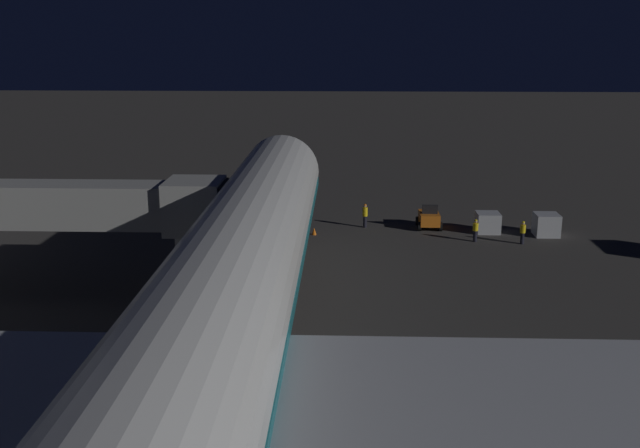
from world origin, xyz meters
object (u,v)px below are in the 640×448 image
object	(u,v)px
traffic_cone_nose_port	(314,231)
traffic_cone_nose_starboard	(256,231)
baggage_container_near_belt	(546,225)
baggage_tug_spare	(429,218)
airliner_at_gate	(190,377)
baggage_container_mid_row	(488,223)
ground_crew_by_tug	(475,229)
ground_crew_marshaller_fwd	(365,214)
ground_crew_near_nose_gear	(523,231)
jet_bridge	(73,205)

from	to	relation	value
traffic_cone_nose_port	traffic_cone_nose_starboard	world-z (taller)	same
baggage_container_near_belt	baggage_tug_spare	bearing A→B (deg)	-11.76
airliner_at_gate	traffic_cone_nose_starboard	distance (m)	34.09
baggage_container_mid_row	traffic_cone_nose_starboard	world-z (taller)	baggage_container_mid_row
airliner_at_gate	baggage_tug_spare	xyz separation A→B (m)	(-11.11, -35.91, -4.29)
ground_crew_by_tug	traffic_cone_nose_starboard	xyz separation A→B (m)	(16.29, -1.45, -0.65)
airliner_at_gate	baggage_container_near_belt	size ratio (longest dim) A/B	38.17
baggage_tug_spare	ground_crew_by_tug	world-z (taller)	baggage_tug_spare
ground_crew_marshaller_fwd	baggage_container_near_belt	bearing A→B (deg)	172.23
ground_crew_by_tug	ground_crew_marshaller_fwd	bearing A→B (deg)	-25.09
airliner_at_gate	ground_crew_near_nose_gear	distance (m)	36.42
baggage_tug_spare	ground_crew_marshaller_fwd	size ratio (longest dim) A/B	1.27
traffic_cone_nose_port	baggage_container_mid_row	bearing A→B (deg)	-174.91
ground_crew_marshaller_fwd	airliner_at_gate	bearing A→B (deg)	80.37
baggage_container_near_belt	ground_crew_marshaller_fwd	size ratio (longest dim) A/B	0.95
baggage_tug_spare	traffic_cone_nose_starboard	distance (m)	13.51
airliner_at_gate	ground_crew_by_tug	xyz separation A→B (m)	(-14.09, -32.23, -4.14)
traffic_cone_nose_port	traffic_cone_nose_starboard	size ratio (longest dim) A/B	1.00
baggage_container_mid_row	traffic_cone_nose_port	xyz separation A→B (m)	(13.28, 1.18, -0.49)
traffic_cone_nose_port	traffic_cone_nose_starboard	distance (m)	4.40
baggage_tug_spare	baggage_container_near_belt	bearing A→B (deg)	168.24
jet_bridge	traffic_cone_nose_port	xyz separation A→B (m)	(-13.42, -12.72, -4.94)
ground_crew_near_nose_gear	traffic_cone_nose_starboard	xyz separation A→B (m)	(19.60, -1.95, -0.67)
airliner_at_gate	ground_crew_near_nose_gear	xyz separation A→B (m)	(-17.40, -31.72, -4.12)
airliner_at_gate	ground_crew_near_nose_gear	bearing A→B (deg)	-118.74
ground_crew_near_nose_gear	ground_crew_by_tug	size ratio (longest dim) A/B	1.02
ground_crew_near_nose_gear	airliner_at_gate	bearing A→B (deg)	61.26
jet_bridge	baggage_tug_spare	size ratio (longest dim) A/B	8.59
ground_crew_marshaller_fwd	baggage_tug_spare	bearing A→B (deg)	179.25
ground_crew_by_tug	traffic_cone_nose_port	size ratio (longest dim) A/B	3.07
ground_crew_marshaller_fwd	traffic_cone_nose_starboard	world-z (taller)	ground_crew_marshaller_fwd
jet_bridge	traffic_cone_nose_starboard	xyz separation A→B (m)	(-9.02, -12.72, -4.94)
baggage_tug_spare	traffic_cone_nose_port	xyz separation A→B (m)	(8.91, 2.23, -0.51)
traffic_cone_nose_starboard	ground_crew_by_tug	bearing A→B (deg)	174.93
ground_crew_marshaller_fwd	ground_crew_by_tug	bearing A→B (deg)	154.91
traffic_cone_nose_starboard	jet_bridge	bearing A→B (deg)	54.67
baggage_container_near_belt	traffic_cone_nose_starboard	distance (m)	21.95
baggage_container_mid_row	ground_crew_marshaller_fwd	world-z (taller)	ground_crew_marshaller_fwd
baggage_container_mid_row	traffic_cone_nose_port	bearing A→B (deg)	5.09
baggage_tug_spare	baggage_container_mid_row	size ratio (longest dim) A/B	1.38
ground_crew_near_nose_gear	ground_crew_marshaller_fwd	xyz separation A→B (m)	(11.30, -4.25, 0.10)
airliner_at_gate	jet_bridge	world-z (taller)	airliner_at_gate
airliner_at_gate	ground_crew_marshaller_fwd	xyz separation A→B (m)	(-6.10, -35.97, -4.02)
baggage_container_near_belt	traffic_cone_nose_starboard	xyz separation A→B (m)	(21.94, 0.43, -0.56)
baggage_container_mid_row	ground_crew_by_tug	xyz separation A→B (m)	(1.39, 2.63, 0.16)
ground_crew_near_nose_gear	traffic_cone_nose_starboard	bearing A→B (deg)	-5.70
ground_crew_near_nose_gear	traffic_cone_nose_starboard	world-z (taller)	ground_crew_near_nose_gear
airliner_at_gate	ground_crew_by_tug	world-z (taller)	airliner_at_gate
airliner_at_gate	traffic_cone_nose_starboard	xyz separation A→B (m)	(2.20, -33.68, -4.80)
ground_crew_near_nose_gear	traffic_cone_nose_starboard	size ratio (longest dim) A/B	3.13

